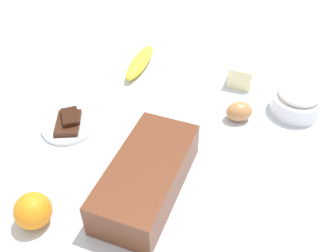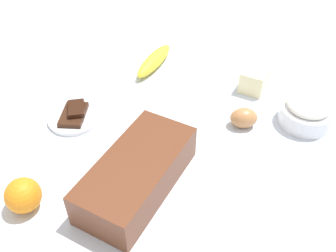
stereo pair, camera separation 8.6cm
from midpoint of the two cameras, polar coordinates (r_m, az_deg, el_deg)
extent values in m
cube|color=silver|center=(0.90, -2.75, -2.51)|extent=(2.40, 2.40, 0.02)
cube|color=brown|center=(0.76, -6.47, -7.74)|extent=(0.30, 0.17, 0.08)
cube|color=black|center=(0.76, -6.50, -7.54)|extent=(0.28, 0.16, 0.07)
cylinder|color=white|center=(0.99, 16.56, 3.11)|extent=(0.13, 0.13, 0.05)
torus|color=white|center=(0.98, 16.78, 4.02)|extent=(0.13, 0.13, 0.01)
ellipsoid|color=white|center=(0.97, 16.92, 4.59)|extent=(0.10, 0.10, 0.04)
ellipsoid|color=yellow|center=(1.13, -6.48, 9.50)|extent=(0.19, 0.07, 0.04)
sphere|color=orange|center=(0.77, -22.89, -11.89)|extent=(0.07, 0.07, 0.07)
cube|color=#F4EDB2|center=(1.07, 8.96, 7.93)|extent=(0.10, 0.08, 0.06)
ellipsoid|color=#B97E4C|center=(0.94, 8.13, 2.07)|extent=(0.07, 0.08, 0.05)
cylinder|color=white|center=(0.96, -17.30, -0.16)|extent=(0.13, 0.13, 0.01)
cube|color=#381E11|center=(0.95, -17.43, 0.33)|extent=(0.10, 0.08, 0.01)
cube|color=black|center=(0.95, -17.16, 1.16)|extent=(0.07, 0.07, 0.01)
camera|label=1|loc=(0.04, -92.87, -2.54)|focal=40.28mm
camera|label=2|loc=(0.04, 87.13, 2.54)|focal=40.28mm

